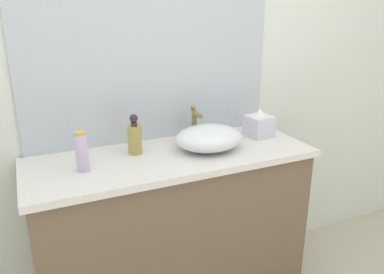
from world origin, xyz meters
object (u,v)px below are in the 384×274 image
object	(u,v)px
lotion_bottle	(82,152)
tissue_box	(259,125)
sink_basin	(209,138)
soap_dispenser	(135,137)

from	to	relation	value
lotion_bottle	tissue_box	size ratio (longest dim) A/B	1.16
sink_basin	soap_dispenser	bearing A→B (deg)	164.60
sink_basin	soap_dispenser	size ratio (longest dim) A/B	1.73
soap_dispenser	tissue_box	world-z (taller)	soap_dispenser
tissue_box	lotion_bottle	bearing A→B (deg)	-175.05
sink_basin	tissue_box	bearing A→B (deg)	11.45
sink_basin	tissue_box	world-z (taller)	tissue_box
soap_dispenser	lotion_bottle	xyz separation A→B (m)	(-0.26, -0.11, 0.01)
lotion_bottle	tissue_box	distance (m)	0.96
soap_dispenser	tissue_box	size ratio (longest dim) A/B	1.27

